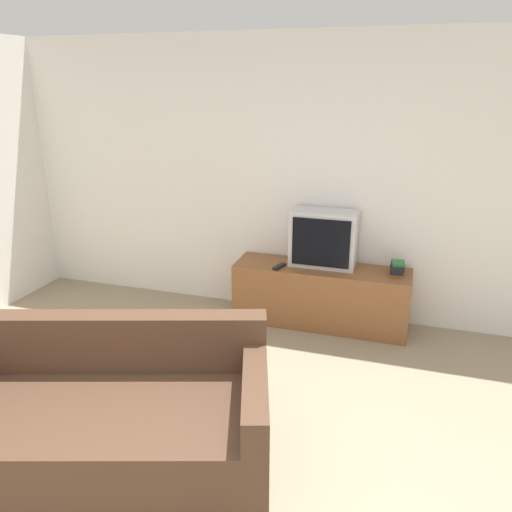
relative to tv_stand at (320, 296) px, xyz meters
The scene contains 6 objects.
wall_back 1.06m from the tv_stand, 114.71° to the left, with size 9.00×0.06×2.60m.
tv_stand is the anchor object (origin of this frame).
television 0.55m from the tv_stand, 95.45° to the left, with size 0.60×0.30×0.52m.
couch 2.36m from the tv_stand, 111.76° to the right, with size 2.09×1.44×0.82m.
book_stack 0.75m from the tv_stand, ahead, with size 0.13×0.20×0.11m.
remote_on_stand 0.49m from the tv_stand, 161.84° to the right, with size 0.09×0.17×0.02m.
Camera 1 is at (0.82, -1.50, 2.18)m, focal length 35.00 mm.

